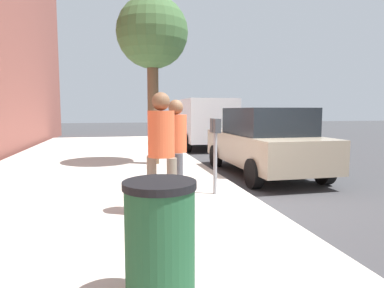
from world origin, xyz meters
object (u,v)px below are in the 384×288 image
object	(u,v)px
parked_sedan_near	(264,141)
pedestrian_bystander	(161,142)
street_tree	(152,35)
parked_van_far	(201,120)
parking_meter	(215,140)
trash_bin	(160,243)
pedestrian_at_meter	(176,141)

from	to	relation	value
parked_sedan_near	pedestrian_bystander	bearing A→B (deg)	135.71
pedestrian_bystander	street_tree	world-z (taller)	street_tree
street_tree	parked_van_far	bearing A→B (deg)	-27.61
parking_meter	parked_van_far	xyz separation A→B (m)	(9.07, -1.99, 0.09)
parked_sedan_near	parked_van_far	world-z (taller)	parked_van_far
parked_sedan_near	parked_van_far	size ratio (longest dim) A/B	0.84
parked_van_far	pedestrian_bystander	bearing A→B (deg)	162.74
parked_sedan_near	trash_bin	xyz separation A→B (m)	(-5.55, 3.43, -0.24)
parking_meter	pedestrian_bystander	size ratio (longest dim) A/B	0.77
parked_sedan_near	street_tree	distance (m)	4.32
pedestrian_bystander	parked_van_far	xyz separation A→B (m)	(10.05, -3.12, 0.02)
parking_meter	street_tree	size ratio (longest dim) A/B	0.30
pedestrian_bystander	parked_van_far	world-z (taller)	parked_van_far
parked_van_far	street_tree	world-z (taller)	street_tree
street_tree	pedestrian_bystander	bearing A→B (deg)	175.55
parked_sedan_near	trash_bin	bearing A→B (deg)	148.26
pedestrian_bystander	trash_bin	distance (m)	2.44
parking_meter	street_tree	bearing A→B (deg)	11.24
pedestrian_at_meter	parked_sedan_near	bearing A→B (deg)	36.75
parked_van_far	trash_bin	world-z (taller)	parked_van_far
pedestrian_bystander	parked_van_far	bearing A→B (deg)	30.62
pedestrian_at_meter	street_tree	distance (m)	4.78
trash_bin	parking_meter	bearing A→B (deg)	-23.37
parking_meter	parked_sedan_near	size ratio (longest dim) A/B	0.32
pedestrian_at_meter	pedestrian_bystander	xyz separation A→B (m)	(-0.82, 0.36, 0.06)
pedestrian_at_meter	parked_sedan_near	size ratio (longest dim) A/B	0.40
pedestrian_at_meter	parking_meter	bearing A→B (deg)	8.24
parked_sedan_near	pedestrian_at_meter	bearing A→B (deg)	130.79
parked_sedan_near	trash_bin	distance (m)	6.53
pedestrian_at_meter	parked_sedan_near	xyz separation A→B (m)	(2.39, -2.77, -0.28)
parking_meter	pedestrian_bystander	bearing A→B (deg)	131.08
street_tree	trash_bin	bearing A→B (deg)	174.54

